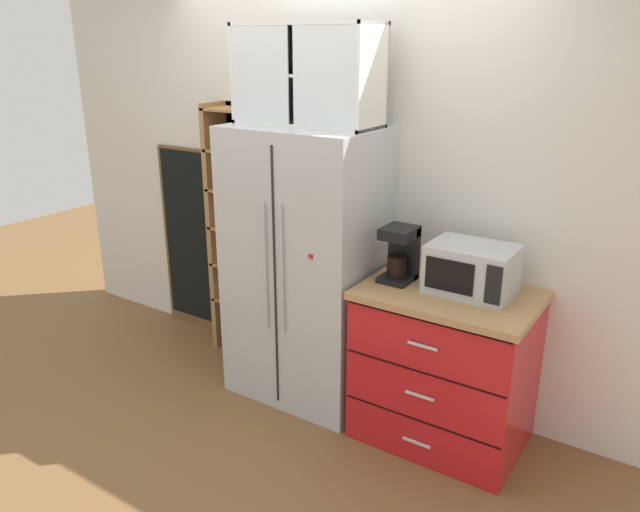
% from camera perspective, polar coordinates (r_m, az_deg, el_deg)
% --- Properties ---
extents(ground_plane, '(10.62, 10.62, 0.00)m').
position_cam_1_polar(ground_plane, '(4.13, -1.45, -12.30)').
color(ground_plane, brown).
extents(wall_back_cream, '(4.93, 0.10, 2.55)m').
position_cam_1_polar(wall_back_cream, '(3.96, 1.73, 6.29)').
color(wall_back_cream, silver).
rests_on(wall_back_cream, ground).
extents(refrigerator, '(0.90, 0.65, 1.71)m').
position_cam_1_polar(refrigerator, '(3.78, -1.26, -0.95)').
color(refrigerator, '#B7BABF').
rests_on(refrigerator, ground).
extents(pantry_shelf_column, '(0.48, 0.27, 1.78)m').
position_cam_1_polar(pantry_shelf_column, '(4.37, -6.97, 2.27)').
color(pantry_shelf_column, brown).
rests_on(pantry_shelf_column, ground).
extents(counter_cabinet, '(0.93, 0.67, 0.91)m').
position_cam_1_polar(counter_cabinet, '(3.55, 11.51, -9.96)').
color(counter_cabinet, red).
rests_on(counter_cabinet, ground).
extents(microwave, '(0.44, 0.33, 0.26)m').
position_cam_1_polar(microwave, '(3.32, 13.93, -1.18)').
color(microwave, '#B7BABF').
rests_on(microwave, counter_cabinet).
extents(coffee_maker, '(0.17, 0.20, 0.31)m').
position_cam_1_polar(coffee_maker, '(3.42, 7.50, 0.28)').
color(coffee_maker, black).
rests_on(coffee_maker, counter_cabinet).
extents(mug_sage, '(0.11, 0.08, 0.09)m').
position_cam_1_polar(mug_sage, '(3.34, 12.17, -2.46)').
color(mug_sage, '#8CA37F').
rests_on(mug_sage, counter_cabinet).
extents(bottle_amber, '(0.07, 0.07, 0.25)m').
position_cam_1_polar(bottle_amber, '(3.39, 12.70, -1.07)').
color(bottle_amber, brown).
rests_on(bottle_amber, counter_cabinet).
extents(upper_cabinet, '(0.86, 0.32, 0.56)m').
position_cam_1_polar(upper_cabinet, '(3.59, -0.96, 16.50)').
color(upper_cabinet, silver).
rests_on(upper_cabinet, refrigerator).
extents(chalkboard_menu, '(0.60, 0.04, 1.43)m').
position_cam_1_polar(chalkboard_menu, '(4.82, -11.67, 1.43)').
color(chalkboard_menu, brown).
rests_on(chalkboard_menu, ground).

